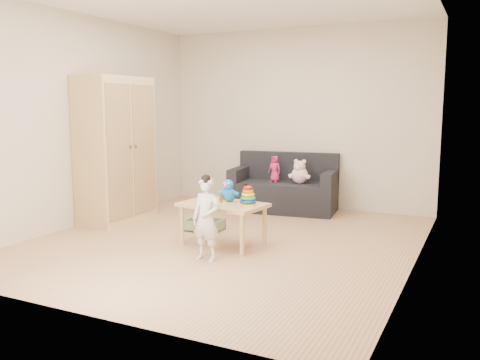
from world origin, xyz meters
The scene contains 13 objects.
room centered at (0.00, 0.00, 1.30)m, with size 4.50×4.50×4.50m.
wardrobe centered at (-1.73, 0.27, 0.93)m, with size 0.51×1.03×1.85m, color tan.
sofa centered at (-0.02, 1.79, 0.21)m, with size 1.46×0.73×0.41m, color black.
play_table centered at (0.07, -0.20, 0.23)m, with size 0.88×0.55×0.46m, color tan.
storage_bin centered at (-0.45, 0.30, 0.06)m, with size 0.43×0.32×0.13m, color #68835F, non-canonical shape.
toddler centered at (0.16, -0.72, 0.40)m, with size 0.29×0.20×0.79m, color silver.
pink_bear centered at (0.23, 1.79, 0.55)m, with size 0.25×0.21×0.28m, color #FDBACD, non-canonical shape.
doll centered at (-0.14, 1.76, 0.60)m, with size 0.19×0.13×0.37m, color #BC2355.
ring_stacker centered at (0.35, -0.18, 0.54)m, with size 0.18×0.18×0.20m.
brown_bottle centered at (0.27, -0.05, 0.55)m, with size 0.07×0.07×0.21m.
blue_plush centered at (0.07, -0.08, 0.58)m, with size 0.20×0.16×0.24m, color blue, non-canonical shape.
wooden_figure centered at (0.02, -0.17, 0.51)m, with size 0.04×0.04×0.11m, color brown, non-canonical shape.
yellow_book centered at (-0.02, -0.05, 0.47)m, with size 0.20×0.20×0.02m, color #C3CE15.
Camera 1 is at (2.54, -4.87, 1.48)m, focal length 38.00 mm.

